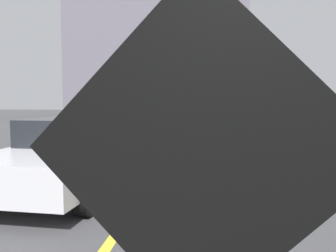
{
  "coord_description": "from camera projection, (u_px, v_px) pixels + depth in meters",
  "views": [
    {
      "loc": [
        1.18,
        1.37,
        1.75
      ],
      "look_at": [
        0.45,
        7.76,
        1.26
      ],
      "focal_mm": 37.69,
      "sensor_mm": 36.0,
      "label": 1
    }
  ],
  "objects": [
    {
      "name": "arrow_board_trailer",
      "position": [
        168.0,
        136.0,
        12.41
      ],
      "size": [
        1.6,
        1.92,
        2.7
      ],
      "color": "orange",
      "rests_on": "ground"
    },
    {
      "name": "roadwork_sign",
      "position": [
        196.0,
        161.0,
        1.57
      ],
      "size": [
        1.63,
        0.19,
        2.33
      ],
      "color": "#593819",
      "rests_on": "ground"
    },
    {
      "name": "far_building_block",
      "position": [
        160.0,
        61.0,
        33.83
      ],
      "size": [
        15.69,
        9.33,
        10.95
      ],
      "primitive_type": "cube",
      "color": "slate",
      "rests_on": "ground"
    },
    {
      "name": "lane_center_stripe",
      "position": [
        121.0,
        226.0,
        4.85
      ],
      "size": [
        0.14,
        36.0,
        0.01
      ],
      "primitive_type": "cube",
      "color": "yellow",
      "rests_on": "ground"
    },
    {
      "name": "traffic_cone_curbside",
      "position": [
        176.0,
        148.0,
        10.03
      ],
      "size": [
        0.36,
        0.36,
        0.78
      ],
      "color": "black",
      "rests_on": "ground"
    },
    {
      "name": "highway_guide_sign",
      "position": [
        258.0,
        72.0,
        21.78
      ],
      "size": [
        2.79,
        0.23,
        5.0
      ],
      "color": "gray",
      "rests_on": "ground"
    },
    {
      "name": "traffic_cone_far_lane",
      "position": [
        169.0,
        160.0,
        7.92
      ],
      "size": [
        0.36,
        0.36,
        0.77
      ],
      "color": "black",
      "rests_on": "ground"
    },
    {
      "name": "traffic_cone_mid_lane",
      "position": [
        167.0,
        187.0,
        5.74
      ],
      "size": [
        0.36,
        0.36,
        0.66
      ],
      "color": "black",
      "rests_on": "ground"
    },
    {
      "name": "box_truck",
      "position": [
        233.0,
        98.0,
        16.02
      ],
      "size": [
        2.54,
        7.96,
        3.38
      ],
      "color": "black",
      "rests_on": "ground"
    },
    {
      "name": "traffic_cone_near_sign",
      "position": [
        135.0,
        243.0,
        3.42
      ],
      "size": [
        0.36,
        0.36,
        0.71
      ],
      "color": "black",
      "rests_on": "ground"
    },
    {
      "name": "pickup_car",
      "position": [
        76.0,
        153.0,
        7.0
      ],
      "size": [
        2.3,
        4.83,
        1.38
      ],
      "color": "silver",
      "rests_on": "ground"
    }
  ]
}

